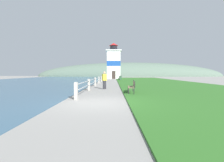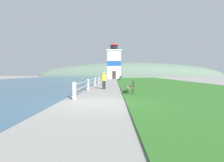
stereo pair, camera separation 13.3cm
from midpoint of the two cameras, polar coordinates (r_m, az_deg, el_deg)
The scene contains 10 objects.
ground_plane at distance 8.62m, azimuth -4.54°, elevation -7.15°, with size 160.00×160.00×0.00m, color gray.
grass_verge at distance 27.81m, azimuth 14.53°, elevation -0.43°, with size 12.00×55.53×0.06m.
water_strip at distance 30.75m, azimuth -27.84°, elevation -0.41°, with size 24.00×88.85×0.01m.
seawall_railing at distance 24.80m, azimuth -4.15°, elevation 0.53°, with size 0.18×30.65×0.97m.
park_bench_near at distance 12.59m, azimuth 6.57°, elevation -1.61°, with size 0.61×1.94×0.94m.
park_bench_midway at distance 37.59m, azimuth 2.81°, elevation 1.19°, with size 0.48×1.83×0.94m.
lighthouse at distance 45.16m, azimuth 0.76°, elevation 5.88°, with size 3.88×3.88×9.16m.
person_strolling at distance 15.85m, azimuth -2.43°, elevation 0.47°, with size 0.45×0.37×1.61m.
trash_bin at distance 35.76m, azimuth 2.94°, elevation 0.94°, with size 0.54×0.54×0.84m.
distant_hillside at distance 75.84m, azimuth 6.19°, elevation 1.48°, with size 80.00×16.00×12.00m.
Camera 2 is at (0.85, -8.46, 1.46)m, focal length 28.00 mm.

